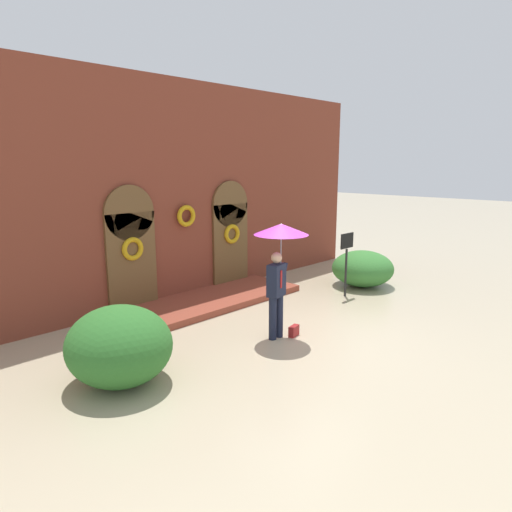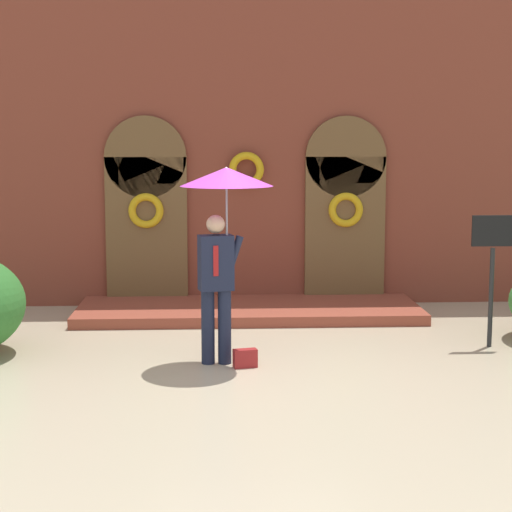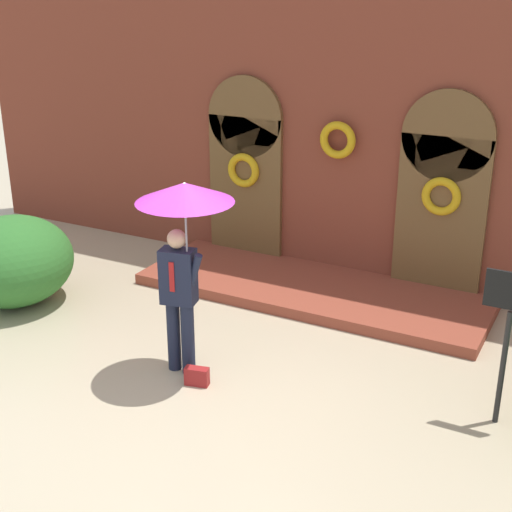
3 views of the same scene
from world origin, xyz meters
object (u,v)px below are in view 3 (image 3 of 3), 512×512
Objects in this scene: handbag at (197,376)px; shrub_left at (13,261)px; person_with_umbrella at (183,221)px; sign_post at (509,324)px.

handbag is 3.68m from shrub_left.
shrub_left is (-3.56, 0.73, 0.54)m from handbag.
handbag is (0.24, -0.20, -1.80)m from person_with_umbrella.
sign_post is 6.81m from shrub_left.
person_with_umbrella is 1.83m from handbag.
person_with_umbrella is at bearing -9.00° from shrub_left.
person_with_umbrella reaches higher than shrub_left.
handbag is 0.16× the size of sign_post.
shrub_left is (-6.78, -0.13, -0.52)m from sign_post.
sign_post is (3.46, 0.66, -0.75)m from person_with_umbrella.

